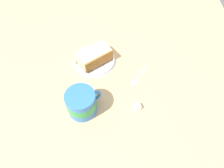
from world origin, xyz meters
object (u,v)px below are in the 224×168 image
Objects in this scene: teaspoon at (137,78)px; cake_slice at (94,56)px; sugar_cube at (137,107)px; small_plate at (94,60)px; tea_mug at (82,102)px.

cake_slice is at bearing -118.03° from teaspoon.
teaspoon is at bearing 175.88° from sugar_cube.
small_plate is 1.16× the size of cake_slice.
cake_slice reaches higher than small_plate.
tea_mug is at bearing -56.45° from teaspoon.
cake_slice is 25.16cm from sugar_cube.
teaspoon is at bearing 61.97° from cake_slice.
small_plate is at bearing -144.16° from cake_slice.
small_plate is 17.90cm from teaspoon.
small_plate is at bearing 172.36° from tea_mug.
cake_slice is 1.25× the size of tea_mug.
sugar_cube is at bearing 35.95° from cake_slice.
cake_slice reaches higher than teaspoon.
tea_mug is 22.62cm from teaspoon.
small_plate is 21.35cm from tea_mug.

